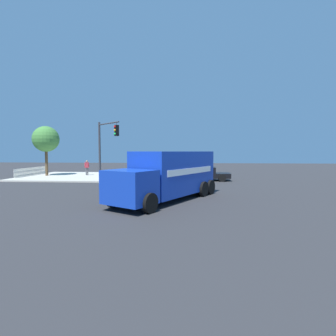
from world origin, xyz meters
name	(u,v)px	position (x,y,z in m)	size (l,w,h in m)	color
ground_plane	(172,196)	(0.00, 0.00, 0.00)	(100.00, 100.00, 0.00)	#2B2B2D
sidewalk_corner_near	(74,176)	(-12.34, -12.34, 0.07)	(10.80, 10.80, 0.14)	#B2ADA0
delivery_truck	(169,175)	(1.23, -0.09, 1.55)	(8.52, 6.34, 2.98)	#1438AD
traffic_light_primary	(105,142)	(-6.53, -6.65, 3.82)	(2.55, 2.70, 5.63)	#38383D
pickup_black	(205,173)	(-9.75, 2.73, 0.73)	(2.29, 5.22, 1.38)	black
pedestrian_near_corner	(87,167)	(-13.21, -11.14, 1.16)	(0.38, 0.45, 1.77)	#4C4C51
picket_fence_run	(32,171)	(-12.34, -17.50, 0.62)	(6.58, 0.05, 0.95)	silver
shade_tree_near	(46,139)	(-12.28, -15.66, 4.41)	(3.01, 3.01, 5.80)	brown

